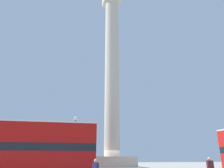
# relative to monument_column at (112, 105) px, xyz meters

# --- Properties ---
(monument_column) EXTENTS (5.68, 5.68, 23.12)m
(monument_column) POSITION_rel_monument_column_xyz_m (0.00, 0.00, 0.00)
(monument_column) COLOR #BCB29E
(monument_column) RESTS_ON ground_plane
(bus_a) EXTENTS (10.69, 3.14, 4.34)m
(bus_a) POSITION_rel_monument_column_xyz_m (-8.00, -4.96, -4.92)
(bus_a) COLOR #A80F0C
(bus_a) RESTS_ON ground_plane
(equestrian_statue) EXTENTS (3.41, 2.74, 6.19)m
(equestrian_statue) POSITION_rel_monument_column_xyz_m (-9.30, 4.91, -5.44)
(equestrian_statue) COLOR #BCB29E
(equestrian_statue) RESTS_ON ground_plane
(street_lamp) EXTENTS (0.38, 0.38, 5.56)m
(street_lamp) POSITION_rel_monument_column_xyz_m (-4.00, -1.58, -4.42)
(street_lamp) COLOR black
(street_lamp) RESTS_ON ground_plane
(pedestrian_near_lamp) EXTENTS (0.48, 0.24, 1.82)m
(pedestrian_near_lamp) POSITION_rel_monument_column_xyz_m (5.19, -8.32, -6.28)
(pedestrian_near_lamp) COLOR #192347
(pedestrian_near_lamp) RESTS_ON ground_plane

